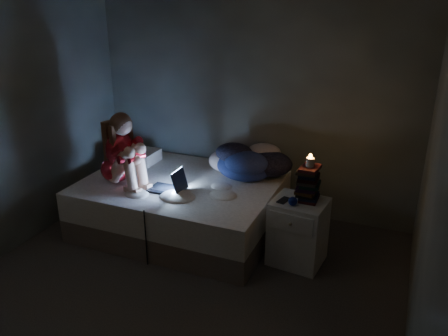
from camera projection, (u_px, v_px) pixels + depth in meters
The scene contains 13 objects.
floor at pixel (172, 299), 3.79m from camera, with size 3.60×3.80×0.02m, color #2D2A29.
wall_back at pixel (252, 96), 4.95m from camera, with size 3.60×0.02×2.60m, color #363A31.
wall_right at pixel (437, 189), 2.67m from camera, with size 0.02×3.80×2.60m, color #363A31.
bed at pixel (181, 205), 4.81m from camera, with size 1.94×1.46×0.53m, color #B5AE9E, non-canonical shape.
pillow at pixel (138, 156), 5.24m from camera, with size 0.46×0.33×0.13m, color white.
woman at pixel (115, 148), 4.53m from camera, with size 0.47×0.31×0.76m, color maroon, non-canonical shape.
laptop at pixel (166, 179), 4.46m from camera, with size 0.35×0.24×0.24m, color black, non-canonical shape.
clothes_pile at pixel (245, 160), 4.76m from camera, with size 0.64×0.51×0.38m, color navy, non-canonical shape.
nightstand at pixel (298, 232), 4.20m from camera, with size 0.47×0.41×0.62m, color silver.
book_stack at pixel (309, 182), 4.04m from camera, with size 0.19×0.25×0.35m, color black, non-canonical shape.
candle at pixel (310, 160), 3.96m from camera, with size 0.07×0.07×0.08m, color beige.
phone at pixel (284, 201), 4.07m from camera, with size 0.07×0.14×0.01m, color black.
blue_orb at pixel (294, 202), 3.98m from camera, with size 0.08×0.08×0.08m, color #091559.
Camera 1 is at (1.60, -2.72, 2.40)m, focal length 36.87 mm.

